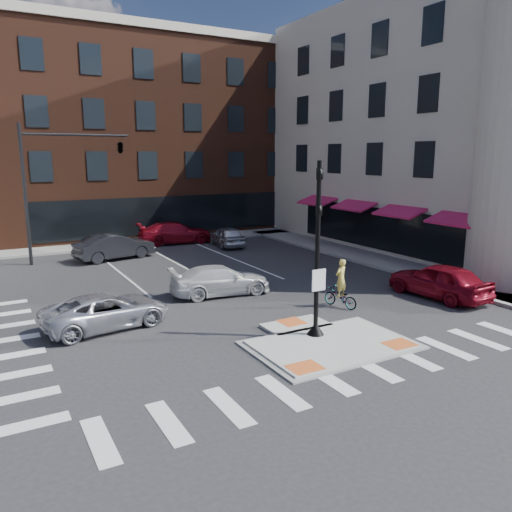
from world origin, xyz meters
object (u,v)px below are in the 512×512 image
silver_suv (107,311)px  bg_car_red (175,233)px  red_sedan (439,280)px  white_pickup (221,280)px  bg_car_silver (227,236)px  bg_car_dark (115,246)px  cyclist (340,291)px

silver_suv → bg_car_red: 17.83m
red_sedan → white_pickup: bearing=-36.4°
bg_car_silver → silver_suv: bearing=57.2°
bg_car_dark → bg_car_silver: bearing=-97.0°
red_sedan → bg_car_silver: 16.32m
silver_suv → bg_car_silver: 17.07m
red_sedan → bg_car_red: bearing=-78.3°
red_sedan → bg_car_dark: 18.74m
red_sedan → white_pickup: red_sedan is taller
bg_car_silver → cyclist: bearing=90.3°
silver_suv → cyclist: size_ratio=2.24×
white_pickup → bg_car_red: bearing=-4.9°
bg_car_dark → cyclist: size_ratio=2.32×
silver_suv → cyclist: cyclist is taller
bg_car_dark → bg_car_silver: size_ratio=1.16×
white_pickup → bg_car_dark: bearing=19.6°
silver_suv → bg_car_silver: (11.19, 12.90, 0.06)m
bg_car_dark → bg_car_silver: 7.96m
white_pickup → bg_car_red: size_ratio=0.86×
white_pickup → cyclist: bearing=-132.9°
bg_car_silver → cyclist: size_ratio=2.01×
white_pickup → bg_car_dark: (-2.31, 10.25, 0.12)m
bg_car_dark → bg_car_red: 6.23m
bg_car_silver → white_pickup: bearing=70.8°
silver_suv → red_sedan: size_ratio=0.99×
red_sedan → white_pickup: 9.79m
bg_car_dark → red_sedan: bearing=-157.2°
red_sedan → white_pickup: size_ratio=1.01×
white_pickup → cyclist: cyclist is taller
bg_car_silver → red_sedan: bearing=107.5°
bg_car_silver → bg_car_red: (-2.76, 2.82, 0.07)m
red_sedan → bg_car_silver: (-2.66, 16.11, -0.09)m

